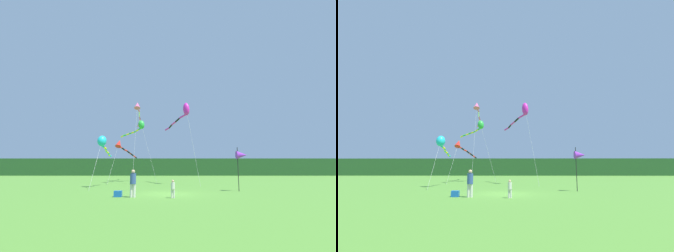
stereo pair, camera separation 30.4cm
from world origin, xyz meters
TOP-DOWN VIEW (x-y plane):
  - ground_plane at (0.00, 0.00)m, footprint 120.00×120.00m
  - distant_treeline at (0.00, 45.00)m, footprint 108.00×2.19m
  - person_adult at (-2.29, -2.33)m, footprint 0.40×0.40m
  - person_child at (0.37, -2.74)m, footprint 0.26×0.26m
  - cooler_box at (-3.33, -2.02)m, footprint 0.51×0.43m
  - banner_flag_pole at (6.33, 2.11)m, footprint 0.90×0.70m
  - kite_green at (-3.99, 16.02)m, footprint 5.86×5.15m
  - kite_red at (-6.21, 14.56)m, footprint 2.45×8.52m
  - kite_rainbow at (-4.32, 16.17)m, footprint 1.20×11.20m
  - kite_cyan at (-6.63, 6.17)m, footprint 1.00×6.53m
  - kite_magenta at (2.00, 10.71)m, footprint 3.91×7.50m

SIDE VIEW (x-z plane):
  - ground_plane at x=0.00m, z-range 0.00..0.00m
  - cooler_box at x=-3.33m, z-range 0.00..0.40m
  - person_child at x=0.37m, z-range 0.07..1.24m
  - person_adult at x=-2.29m, z-range 0.11..1.92m
  - distant_treeline at x=0.00m, z-range 0.00..4.22m
  - banner_flag_pole at x=6.33m, z-range 1.14..4.82m
  - kite_cyan at x=-6.63m, z-range 1.84..7.15m
  - kite_red at x=-6.21m, z-range 1.96..7.75m
  - kite_green at x=-3.99m, z-range 3.46..12.13m
  - kite_magenta at x=2.00m, z-range 3.79..13.60m
  - kite_rainbow at x=-4.32m, z-range 4.70..16.02m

